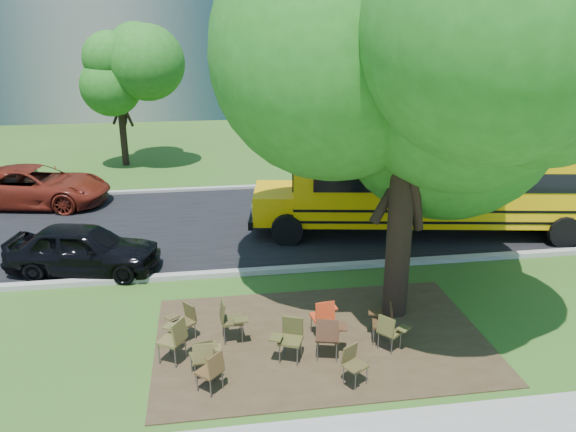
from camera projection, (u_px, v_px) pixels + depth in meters
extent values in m
plane|color=#284A17|center=(272.00, 331.00, 12.38)|extent=(160.00, 160.00, 0.00)
cube|color=#382819|center=(321.00, 339.00, 12.05)|extent=(7.00, 4.50, 0.03)
cube|color=black|center=(247.00, 223.00, 18.91)|extent=(80.00, 8.00, 0.04)
cube|color=gray|center=(258.00, 271.00, 15.16)|extent=(80.00, 0.25, 0.14)
cube|color=gray|center=(238.00, 188.00, 22.72)|extent=(80.00, 0.25, 0.14)
cylinder|color=black|center=(123.00, 128.00, 26.03)|extent=(0.32, 0.32, 3.50)
sphere|color=#206216|center=(117.00, 73.00, 25.22)|extent=(4.80, 4.80, 4.80)
cylinder|color=black|center=(406.00, 121.00, 25.88)|extent=(0.38, 0.38, 4.20)
sphere|color=#206216|center=(411.00, 55.00, 24.91)|extent=(5.60, 5.60, 5.60)
cylinder|color=black|center=(399.00, 234.00, 12.50)|extent=(0.56, 0.56, 3.97)
sphere|color=#206216|center=(409.00, 94.00, 11.49)|extent=(7.20, 7.20, 7.20)
cube|color=#E5AA07|center=(463.00, 181.00, 17.58)|extent=(10.90, 4.12, 2.37)
cube|color=black|center=(473.00, 173.00, 17.49)|extent=(10.34, 4.07, 0.58)
cube|color=#E5AA07|center=(275.00, 203.00, 17.91)|extent=(1.59, 2.31, 0.92)
cube|color=black|center=(461.00, 199.00, 17.78)|extent=(10.93, 4.15, 0.08)
cube|color=black|center=(460.00, 210.00, 17.90)|extent=(10.93, 4.15, 0.08)
cylinder|color=black|center=(287.00, 231.00, 16.92)|extent=(1.00, 0.44, 0.97)
cylinder|color=black|center=(288.00, 206.00, 19.21)|extent=(1.00, 0.44, 0.97)
cylinder|color=black|center=(564.00, 232.00, 16.81)|extent=(1.00, 0.44, 0.97)
cylinder|color=black|center=(532.00, 207.00, 19.10)|extent=(1.00, 0.44, 0.97)
cylinder|color=black|center=(572.00, 207.00, 19.08)|extent=(1.00, 0.44, 0.97)
cube|color=#433C1D|center=(201.00, 356.00, 10.67)|extent=(0.49, 0.48, 0.05)
cube|color=#433C1D|center=(203.00, 351.00, 10.44)|extent=(0.40, 0.19, 0.39)
cube|color=#433C1D|center=(211.00, 345.00, 10.83)|extent=(0.28, 0.32, 0.03)
cylinder|color=slate|center=(191.00, 363.00, 10.82)|extent=(0.02, 0.02, 0.44)
cylinder|color=slate|center=(213.00, 369.00, 10.65)|extent=(0.02, 0.02, 0.44)
cube|color=brown|center=(204.00, 358.00, 10.61)|extent=(0.41, 0.39, 0.05)
cube|color=brown|center=(203.00, 354.00, 10.38)|extent=(0.39, 0.09, 0.39)
cube|color=brown|center=(216.00, 348.00, 10.73)|extent=(0.21, 0.27, 0.03)
cylinder|color=slate|center=(196.00, 364.00, 10.82)|extent=(0.02, 0.02, 0.44)
cylinder|color=slate|center=(213.00, 372.00, 10.55)|extent=(0.02, 0.02, 0.44)
cube|color=#4E371C|center=(209.00, 372.00, 10.22)|extent=(0.56, 0.56, 0.05)
cube|color=#4E371C|center=(216.00, 365.00, 10.05)|extent=(0.33, 0.35, 0.39)
cube|color=#4E371C|center=(212.00, 358.00, 10.43)|extent=(0.34, 0.34, 0.03)
cylinder|color=slate|center=(197.00, 383.00, 10.25)|extent=(0.02, 0.02, 0.43)
cylinder|color=slate|center=(222.00, 380.00, 10.33)|extent=(0.02, 0.02, 0.43)
cube|color=#48451F|center=(290.00, 341.00, 11.13)|extent=(0.57, 0.56, 0.05)
cube|color=#48451F|center=(293.00, 326.00, 11.22)|extent=(0.43, 0.25, 0.42)
cube|color=#48451F|center=(276.00, 337.00, 11.00)|extent=(0.33, 0.36, 0.03)
cylinder|color=slate|center=(297.00, 357.00, 11.00)|extent=(0.03, 0.03, 0.47)
cylinder|color=slate|center=(284.00, 345.00, 11.41)|extent=(0.03, 0.03, 0.47)
cube|color=#4A2A1A|center=(327.00, 336.00, 11.23)|extent=(0.56, 0.55, 0.06)
cube|color=#4A2A1A|center=(327.00, 331.00, 10.96)|extent=(0.46, 0.21, 0.45)
cube|color=#4A2A1A|center=(341.00, 327.00, 11.31)|extent=(0.31, 0.36, 0.03)
cylinder|color=slate|center=(318.00, 341.00, 11.51)|extent=(0.03, 0.03, 0.50)
cylinder|color=slate|center=(336.00, 353.00, 11.12)|extent=(0.03, 0.03, 0.50)
cube|color=#493E1F|center=(355.00, 366.00, 10.43)|extent=(0.51, 0.51, 0.05)
cube|color=#493E1F|center=(350.00, 353.00, 10.48)|extent=(0.35, 0.26, 0.36)
cube|color=#493E1F|center=(353.00, 368.00, 10.17)|extent=(0.30, 0.32, 0.03)
cylinder|color=slate|center=(367.00, 376.00, 10.48)|extent=(0.02, 0.02, 0.41)
cylinder|color=slate|center=(343.00, 375.00, 10.51)|extent=(0.02, 0.02, 0.41)
cube|color=#3F2A16|center=(382.00, 324.00, 11.77)|extent=(0.51, 0.52, 0.05)
cube|color=#3F2A16|center=(392.00, 315.00, 11.68)|extent=(0.20, 0.42, 0.41)
cube|color=#3F2A16|center=(375.00, 312.00, 11.97)|extent=(0.34, 0.29, 0.03)
cylinder|color=slate|center=(374.00, 337.00, 11.70)|extent=(0.02, 0.02, 0.46)
cylinder|color=slate|center=(389.00, 330.00, 11.99)|extent=(0.02, 0.02, 0.46)
cube|color=#4F4B22|center=(390.00, 332.00, 11.52)|extent=(0.55, 0.55, 0.05)
cube|color=#4F4B22|center=(386.00, 326.00, 11.33)|extent=(0.31, 0.36, 0.38)
cube|color=#4F4B22|center=(404.00, 328.00, 11.43)|extent=(0.34, 0.33, 0.03)
cylinder|color=slate|center=(387.00, 335.00, 11.81)|extent=(0.02, 0.02, 0.43)
cylinder|color=slate|center=(392.00, 347.00, 11.37)|extent=(0.02, 0.02, 0.43)
cube|color=brown|center=(172.00, 340.00, 11.09)|extent=(0.62, 0.63, 0.06)
cube|color=brown|center=(179.00, 332.00, 10.94)|extent=(0.32, 0.43, 0.44)
cube|color=brown|center=(172.00, 327.00, 11.33)|extent=(0.39, 0.37, 0.03)
cylinder|color=slate|center=(159.00, 354.00, 11.07)|extent=(0.03, 0.03, 0.50)
cylinder|color=slate|center=(186.00, 349.00, 11.27)|extent=(0.03, 0.03, 0.50)
cube|color=#473B1E|center=(184.00, 323.00, 11.87)|extent=(0.54, 0.55, 0.05)
cube|color=#473B1E|center=(190.00, 311.00, 11.92)|extent=(0.30, 0.35, 0.38)
cube|color=#473B1E|center=(172.00, 317.00, 11.89)|extent=(0.34, 0.33, 0.03)
cylinder|color=slate|center=(183.00, 337.00, 11.73)|extent=(0.02, 0.02, 0.43)
cylinder|color=slate|center=(186.00, 326.00, 12.16)|extent=(0.02, 0.02, 0.43)
cube|color=#453F1E|center=(232.00, 320.00, 11.85)|extent=(0.46, 0.48, 0.05)
cube|color=#453F1E|center=(222.00, 311.00, 11.74)|extent=(0.13, 0.44, 0.44)
cube|color=#453F1E|center=(241.00, 320.00, 11.60)|extent=(0.32, 0.26, 0.03)
cylinder|color=slate|center=(240.00, 325.00, 12.14)|extent=(0.03, 0.03, 0.49)
cylinder|color=slate|center=(225.00, 336.00, 11.73)|extent=(0.03, 0.03, 0.49)
cube|color=red|center=(322.00, 317.00, 12.02)|extent=(0.49, 0.47, 0.05)
cube|color=red|center=(325.00, 311.00, 11.77)|extent=(0.43, 0.15, 0.42)
cube|color=red|center=(331.00, 307.00, 12.18)|extent=(0.27, 0.32, 0.03)
cylinder|color=slate|center=(311.00, 324.00, 12.21)|extent=(0.03, 0.03, 0.47)
cylinder|color=slate|center=(332.00, 329.00, 11.98)|extent=(0.03, 0.03, 0.47)
imported|color=black|center=(83.00, 249.00, 15.05)|extent=(4.26, 2.38, 1.37)
imported|color=maroon|center=(35.00, 186.00, 20.52)|extent=(5.69, 3.40, 1.48)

